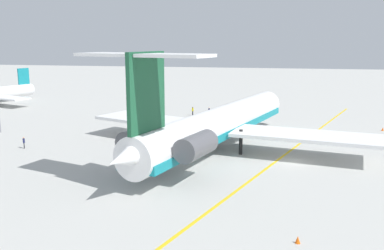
{
  "coord_description": "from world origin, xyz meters",
  "views": [
    {
      "loc": [
        -50.97,
        1.74,
        14.56
      ],
      "look_at": [
        4.77,
        13.54,
        3.2
      ],
      "focal_mm": 39.23,
      "sensor_mm": 36.0,
      "label": 1
    }
  ],
  "objects_px": {
    "main_jetliner": "(217,124)",
    "ground_crew_near_tail": "(193,110)",
    "ground_crew_portside": "(24,141)",
    "safety_cone_tail": "(383,129)",
    "ground_crew_starboard": "(209,110)",
    "safety_cone_wingtip": "(298,240)"
  },
  "relations": [
    {
      "from": "main_jetliner",
      "to": "ground_crew_starboard",
      "type": "height_order",
      "value": "main_jetliner"
    },
    {
      "from": "main_jetliner",
      "to": "safety_cone_tail",
      "type": "relative_size",
      "value": 83.58
    },
    {
      "from": "main_jetliner",
      "to": "ground_crew_portside",
      "type": "relative_size",
      "value": 27.66
    },
    {
      "from": "main_jetliner",
      "to": "ground_crew_near_tail",
      "type": "bearing_deg",
      "value": 34.24
    },
    {
      "from": "ground_crew_portside",
      "to": "safety_cone_tail",
      "type": "bearing_deg",
      "value": -177.06
    },
    {
      "from": "ground_crew_starboard",
      "to": "safety_cone_tail",
      "type": "bearing_deg",
      "value": 107.36
    },
    {
      "from": "ground_crew_near_tail",
      "to": "ground_crew_portside",
      "type": "relative_size",
      "value": 1.05
    },
    {
      "from": "safety_cone_tail",
      "to": "ground_crew_starboard",
      "type": "bearing_deg",
      "value": 74.16
    },
    {
      "from": "main_jetliner",
      "to": "ground_crew_near_tail",
      "type": "height_order",
      "value": "main_jetliner"
    },
    {
      "from": "main_jetliner",
      "to": "safety_cone_wingtip",
      "type": "distance_m",
      "value": 27.06
    },
    {
      "from": "ground_crew_starboard",
      "to": "safety_cone_wingtip",
      "type": "height_order",
      "value": "ground_crew_starboard"
    },
    {
      "from": "main_jetliner",
      "to": "safety_cone_tail",
      "type": "height_order",
      "value": "main_jetliner"
    },
    {
      "from": "ground_crew_portside",
      "to": "safety_cone_tail",
      "type": "height_order",
      "value": "ground_crew_portside"
    },
    {
      "from": "safety_cone_wingtip",
      "to": "safety_cone_tail",
      "type": "relative_size",
      "value": 1.0
    },
    {
      "from": "ground_crew_near_tail",
      "to": "ground_crew_portside",
      "type": "height_order",
      "value": "ground_crew_near_tail"
    },
    {
      "from": "safety_cone_wingtip",
      "to": "safety_cone_tail",
      "type": "bearing_deg",
      "value": -19.19
    },
    {
      "from": "ground_crew_near_tail",
      "to": "ground_crew_starboard",
      "type": "distance_m",
      "value": 3.29
    },
    {
      "from": "main_jetliner",
      "to": "safety_cone_tail",
      "type": "xyz_separation_m",
      "value": [
        18.78,
        -25.08,
        -3.44
      ]
    },
    {
      "from": "ground_crew_portside",
      "to": "ground_crew_starboard",
      "type": "distance_m",
      "value": 37.76
    },
    {
      "from": "safety_cone_tail",
      "to": "ground_crew_near_tail",
      "type": "bearing_deg",
      "value": 76.81
    },
    {
      "from": "ground_crew_starboard",
      "to": "safety_cone_tail",
      "type": "height_order",
      "value": "ground_crew_starboard"
    },
    {
      "from": "main_jetliner",
      "to": "ground_crew_portside",
      "type": "xyz_separation_m",
      "value": [
        -4.13,
        26.31,
        -2.66
      ]
    }
  ]
}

